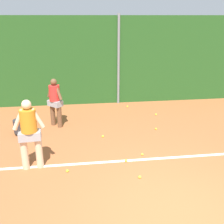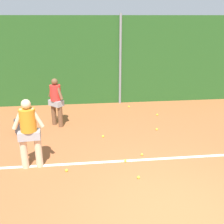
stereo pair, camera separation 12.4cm
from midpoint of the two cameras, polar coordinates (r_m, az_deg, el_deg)
name	(u,v)px [view 1 (the left image)]	position (r m, az deg, el deg)	size (l,w,h in m)	color
ground_plane	(146,158)	(7.13, 6.79, -9.83)	(30.39, 30.39, 0.00)	#A85B33
hedge_fence_backdrop	(118,61)	(11.20, 0.95, 10.93)	(19.76, 0.25, 3.56)	#23511E
fence_post_center	(119,61)	(11.02, 1.09, 10.97)	(0.10, 0.10, 3.63)	gray
court_baseline_paint	(146,159)	(7.08, 6.90, -10.02)	(14.44, 0.10, 0.01)	white
player_foreground_near	(29,131)	(6.56, -17.82, -3.89)	(0.73, 0.37, 1.74)	beige
player_backcourt_far	(55,100)	(8.96, -12.53, 2.52)	(0.54, 0.53, 1.63)	brown
ball_hopper	(19,126)	(8.80, -19.62, -2.86)	(0.36, 0.36, 0.51)	#2D2D33
tennis_ball_1	(156,114)	(10.13, 9.07, -0.51)	(0.07, 0.07, 0.07)	#CCDB33
tennis_ball_3	(53,118)	(9.86, -12.99, -1.36)	(0.07, 0.07, 0.07)	#CCDB33
tennis_ball_4	(126,161)	(6.92, 2.50, -10.37)	(0.07, 0.07, 0.07)	#CCDB33
tennis_ball_6	(140,177)	(6.31, 5.40, -13.72)	(0.07, 0.07, 0.07)	#CCDB33
tennis_ball_8	(142,154)	(7.24, 6.01, -9.00)	(0.07, 0.07, 0.07)	#CCDB33
tennis_ball_9	(103,136)	(8.22, -2.43, -5.22)	(0.07, 0.07, 0.07)	#CCDB33
tennis_ball_10	(127,106)	(10.90, 3.00, 1.20)	(0.07, 0.07, 0.07)	#CCDB33
tennis_ball_12	(67,171)	(6.60, -10.09, -12.31)	(0.07, 0.07, 0.07)	#CCDB33
tennis_ball_13	(156,129)	(8.85, 9.01, -3.59)	(0.07, 0.07, 0.07)	#CCDB33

